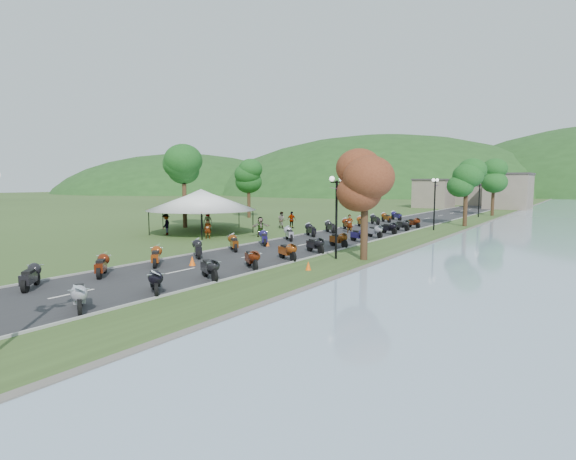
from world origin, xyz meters
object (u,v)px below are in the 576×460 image
Objects in this scene: pedestrian_c at (166,235)px; pedestrian_b at (281,228)px; pedestrian_a at (208,239)px; vendor_tent_main at (202,212)px.

pedestrian_b is at bearing 123.18° from pedestrian_c.
pedestrian_c reaches higher than pedestrian_a.
pedestrian_b is at bearing 70.66° from vendor_tent_main.
vendor_tent_main is 4.01× the size of pedestrian_a.
pedestrian_b is (2.92, 8.33, -2.00)m from vendor_tent_main.
pedestrian_c is at bearing 143.38° from pedestrian_a.
pedestrian_b reaches higher than pedestrian_a.
vendor_tent_main is 3.73m from pedestrian_c.
pedestrian_a is (2.81, -2.12, -2.00)m from vendor_tent_main.
pedestrian_c is at bearing 72.36° from pedestrian_b.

